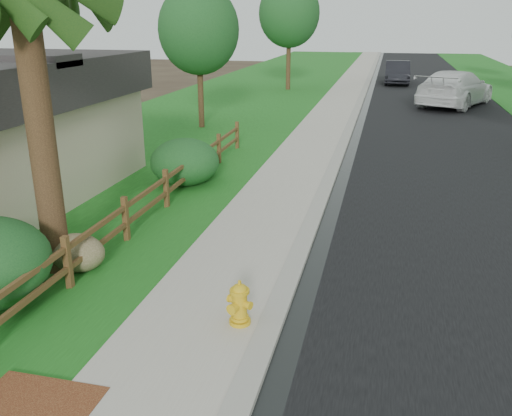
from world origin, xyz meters
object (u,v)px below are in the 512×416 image
(fire_hydrant, at_px, (239,304))
(dark_car_mid, at_px, (461,86))
(white_suv, at_px, (455,88))
(ranch_fence, at_px, (147,201))

(fire_hydrant, bearing_deg, dark_car_mid, 77.53)
(white_suv, bearing_deg, ranch_fence, 90.53)
(fire_hydrant, xyz_separation_m, dark_car_mid, (6.74, 30.48, 0.27))
(ranch_fence, bearing_deg, dark_car_mid, 68.74)
(ranch_fence, relative_size, white_suv, 2.42)
(ranch_fence, relative_size, dark_car_mid, 4.04)
(white_suv, bearing_deg, dark_car_mid, -77.56)
(white_suv, relative_size, dark_car_mid, 1.67)
(ranch_fence, xyz_separation_m, dark_car_mid, (10.24, 26.31, 0.12))
(ranch_fence, relative_size, fire_hydrant, 21.62)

